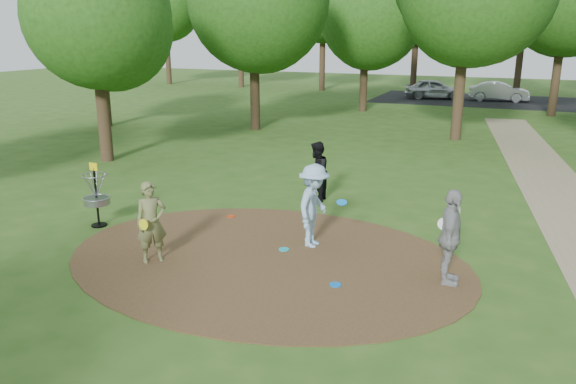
% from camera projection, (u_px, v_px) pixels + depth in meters
% --- Properties ---
extents(ground, '(100.00, 100.00, 0.00)m').
position_uv_depth(ground, '(265.00, 259.00, 11.42)').
color(ground, '#2D5119').
rests_on(ground, ground).
extents(dirt_clearing, '(8.40, 8.40, 0.02)m').
position_uv_depth(dirt_clearing, '(265.00, 258.00, 11.42)').
color(dirt_clearing, '#47301C').
rests_on(dirt_clearing, ground).
extents(parking_lot, '(14.00, 8.00, 0.01)m').
position_uv_depth(parking_lot, '(482.00, 100.00, 37.29)').
color(parking_lot, black).
rests_on(parking_lot, ground).
extents(player_observer_with_disc, '(0.70, 0.71, 1.66)m').
position_uv_depth(player_observer_with_disc, '(151.00, 223.00, 11.07)').
color(player_observer_with_disc, '#656A3D').
rests_on(player_observer_with_disc, ground).
extents(player_throwing_with_disc, '(1.10, 1.17, 1.81)m').
position_uv_depth(player_throwing_with_disc, '(314.00, 206.00, 11.87)').
color(player_throwing_with_disc, '#94BCDE').
rests_on(player_throwing_with_disc, ground).
extents(player_walking_with_disc, '(0.70, 0.86, 1.65)m').
position_uv_depth(player_walking_with_disc, '(317.00, 172.00, 15.03)').
color(player_walking_with_disc, black).
rests_on(player_walking_with_disc, ground).
extents(player_waiting_with_disc, '(0.52, 1.08, 1.79)m').
position_uv_depth(player_waiting_with_disc, '(450.00, 237.00, 10.08)').
color(player_waiting_with_disc, '#939396').
rests_on(player_waiting_with_disc, ground).
extents(disc_ground_cyan, '(0.22, 0.22, 0.02)m').
position_uv_depth(disc_ground_cyan, '(284.00, 249.00, 11.85)').
color(disc_ground_cyan, '#18AEC5').
rests_on(disc_ground_cyan, dirt_clearing).
extents(disc_ground_blue, '(0.22, 0.22, 0.02)m').
position_uv_depth(disc_ground_blue, '(335.00, 285.00, 10.20)').
color(disc_ground_blue, blue).
rests_on(disc_ground_blue, dirt_clearing).
extents(disc_ground_red, '(0.22, 0.22, 0.02)m').
position_uv_depth(disc_ground_red, '(231.00, 216.00, 13.95)').
color(disc_ground_red, red).
rests_on(disc_ground_red, dirt_clearing).
extents(car_left, '(4.14, 2.35, 1.33)m').
position_uv_depth(car_left, '(434.00, 89.00, 37.92)').
color(car_left, '#ACB0B4').
rests_on(car_left, ground).
extents(car_right, '(3.81, 1.42, 1.24)m').
position_uv_depth(car_right, '(499.00, 92.00, 36.69)').
color(car_right, '#B5B6BD').
rests_on(car_right, ground).
extents(disc_golf_basket, '(0.63, 0.63, 1.54)m').
position_uv_depth(disc_golf_basket, '(96.00, 191.00, 13.11)').
color(disc_golf_basket, black).
rests_on(disc_golf_basket, ground).
extents(tree_ring, '(37.13, 45.58, 9.35)m').
position_uv_depth(tree_ring, '(442.00, 7.00, 18.65)').
color(tree_ring, '#332316').
rests_on(tree_ring, ground).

